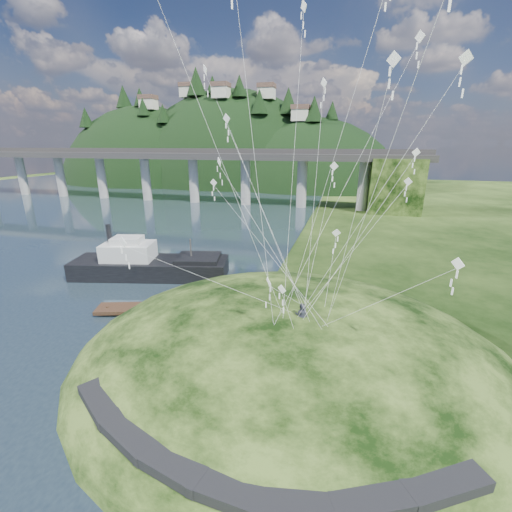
# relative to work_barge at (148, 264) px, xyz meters

# --- Properties ---
(ground) EXTENTS (320.00, 320.00, 0.00)m
(ground) POSITION_rel_work_barge_xyz_m (12.77, -14.75, -1.71)
(ground) COLOR black
(ground) RESTS_ON ground
(grass_hill) EXTENTS (36.00, 32.00, 13.00)m
(grass_hill) POSITION_rel_work_barge_xyz_m (20.77, -12.75, -3.21)
(grass_hill) COLOR black
(grass_hill) RESTS_ON ground
(footpath) EXTENTS (22.29, 5.84, 0.83)m
(footpath) POSITION_rel_work_barge_xyz_m (20.23, -24.50, 0.38)
(footpath) COLOR black
(footpath) RESTS_ON ground
(bridge) EXTENTS (160.00, 11.00, 15.00)m
(bridge) POSITION_rel_work_barge_xyz_m (-13.69, 55.31, 8.00)
(bridge) COLOR #2D2B2B
(bridge) RESTS_ON ground
(far_ridge) EXTENTS (153.00, 70.00, 94.50)m
(far_ridge) POSITION_rel_work_barge_xyz_m (-30.82, 107.42, -9.14)
(far_ridge) COLOR black
(far_ridge) RESTS_ON ground
(work_barge) EXTENTS (20.17, 9.60, 6.82)m
(work_barge) POSITION_rel_work_barge_xyz_m (0.00, 0.00, 0.00)
(work_barge) COLOR black
(work_barge) RESTS_ON ground
(wooden_dock) EXTENTS (14.32, 6.43, 1.02)m
(wooden_dock) POSITION_rel_work_barge_xyz_m (7.36, -8.19, -1.26)
(wooden_dock) COLOR #311E14
(wooden_dock) RESTS_ON ground
(kite_flyers) EXTENTS (0.93, 0.82, 1.76)m
(kite_flyers) POSITION_rel_work_barge_xyz_m (21.69, -14.67, 4.10)
(kite_flyers) COLOR #272934
(kite_flyers) RESTS_ON ground
(kite_swarm) EXTENTS (19.14, 17.27, 20.30)m
(kite_swarm) POSITION_rel_work_barge_xyz_m (20.42, -10.52, 16.53)
(kite_swarm) COLOR white
(kite_swarm) RESTS_ON ground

